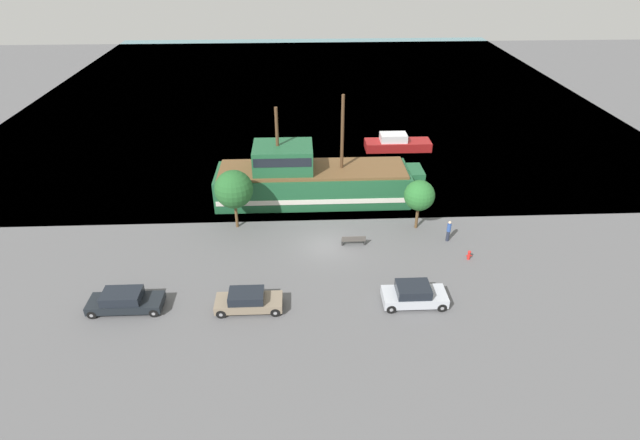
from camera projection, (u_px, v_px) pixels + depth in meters
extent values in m
plane|color=#5B5B5E|center=(326.00, 246.00, 39.36)|extent=(160.00, 160.00, 0.00)
plane|color=slate|center=(311.00, 89.00, 77.21)|extent=(80.00, 80.00, 0.00)
cube|color=#1E5633|center=(313.00, 185.00, 45.37)|extent=(17.32, 4.88, 2.89)
cube|color=silver|center=(313.00, 189.00, 45.59)|extent=(16.97, 4.96, 0.45)
cube|color=#1E5633|center=(414.00, 179.00, 45.50)|extent=(1.40, 2.69, 2.02)
cube|color=brown|center=(313.00, 169.00, 44.57)|extent=(16.63, 4.49, 0.25)
cube|color=#1E5633|center=(283.00, 157.00, 43.85)|extent=(5.20, 3.91, 2.19)
cube|color=black|center=(283.00, 154.00, 43.69)|extent=(4.94, 3.97, 0.79)
cylinder|color=#4C331E|center=(342.00, 132.00, 42.93)|extent=(0.28, 0.28, 6.62)
cylinder|color=#4C331E|center=(277.00, 139.00, 42.96)|extent=(0.28, 0.28, 5.62)
cube|color=maroon|center=(398.00, 145.00, 56.15)|extent=(7.32, 2.37, 1.00)
cube|color=silver|center=(393.00, 137.00, 55.65)|extent=(2.93, 1.85, 0.85)
cube|color=black|center=(401.00, 137.00, 55.69)|extent=(0.12, 1.66, 0.68)
cube|color=#7F705B|center=(249.00, 303.00, 32.61)|extent=(4.37, 1.73, 0.56)
cube|color=black|center=(246.00, 296.00, 32.32)|extent=(2.27, 1.56, 0.59)
cylinder|color=black|center=(275.00, 312.00, 32.11)|extent=(0.64, 0.22, 0.64)
cylinder|color=gray|center=(275.00, 312.00, 32.11)|extent=(0.24, 0.25, 0.24)
cylinder|color=black|center=(276.00, 297.00, 33.45)|extent=(0.64, 0.22, 0.64)
cylinder|color=gray|center=(276.00, 297.00, 33.45)|extent=(0.24, 0.25, 0.24)
cylinder|color=black|center=(221.00, 314.00, 31.98)|extent=(0.64, 0.22, 0.64)
cylinder|color=gray|center=(221.00, 314.00, 31.98)|extent=(0.24, 0.25, 0.24)
cylinder|color=black|center=(224.00, 298.00, 33.31)|extent=(0.64, 0.22, 0.64)
cylinder|color=gray|center=(224.00, 298.00, 33.31)|extent=(0.24, 0.25, 0.24)
cube|color=black|center=(126.00, 303.00, 32.61)|extent=(4.77, 1.79, 0.55)
cube|color=black|center=(122.00, 296.00, 32.30)|extent=(2.48, 1.61, 0.62)
cylinder|color=black|center=(154.00, 313.00, 32.09)|extent=(0.60, 0.22, 0.60)
cylinder|color=gray|center=(154.00, 313.00, 32.09)|extent=(0.23, 0.25, 0.23)
cylinder|color=black|center=(160.00, 297.00, 33.47)|extent=(0.60, 0.22, 0.60)
cylinder|color=gray|center=(160.00, 297.00, 33.47)|extent=(0.23, 0.25, 0.23)
cylinder|color=black|center=(92.00, 315.00, 31.94)|extent=(0.60, 0.22, 0.60)
cylinder|color=gray|center=(92.00, 315.00, 31.94)|extent=(0.23, 0.25, 0.23)
cylinder|color=black|center=(100.00, 298.00, 33.33)|extent=(0.60, 0.22, 0.60)
cylinder|color=gray|center=(100.00, 298.00, 33.33)|extent=(0.23, 0.25, 0.23)
cube|color=#B7BCC6|center=(414.00, 297.00, 33.08)|extent=(4.22, 1.90, 0.64)
cube|color=black|center=(413.00, 289.00, 32.75)|extent=(2.20, 1.71, 0.62)
cylinder|color=black|center=(442.00, 307.00, 32.52)|extent=(0.63, 0.22, 0.63)
cylinder|color=gray|center=(442.00, 307.00, 32.52)|extent=(0.24, 0.25, 0.24)
cylinder|color=black|center=(435.00, 291.00, 34.00)|extent=(0.63, 0.22, 0.63)
cylinder|color=gray|center=(435.00, 291.00, 34.00)|extent=(0.24, 0.25, 0.24)
cylinder|color=black|center=(391.00, 309.00, 32.39)|extent=(0.63, 0.22, 0.63)
cylinder|color=gray|center=(391.00, 309.00, 32.39)|extent=(0.24, 0.25, 0.24)
cylinder|color=black|center=(387.00, 292.00, 33.88)|extent=(0.63, 0.22, 0.63)
cylinder|color=gray|center=(387.00, 292.00, 33.88)|extent=(0.24, 0.25, 0.24)
cylinder|color=red|center=(469.00, 256.00, 37.64)|extent=(0.22, 0.22, 0.56)
sphere|color=red|center=(470.00, 252.00, 37.46)|extent=(0.25, 0.25, 0.25)
cylinder|color=red|center=(467.00, 256.00, 37.62)|extent=(0.10, 0.09, 0.09)
cylinder|color=red|center=(471.00, 256.00, 37.64)|extent=(0.10, 0.09, 0.09)
cube|color=#4C4742|center=(353.00, 240.00, 39.33)|extent=(1.88, 0.45, 0.05)
cube|color=#4C4742|center=(354.00, 239.00, 39.05)|extent=(1.88, 0.06, 0.40)
cube|color=#2D2D2D|center=(342.00, 242.00, 39.41)|extent=(0.12, 0.36, 0.40)
cube|color=#2D2D2D|center=(364.00, 242.00, 39.48)|extent=(0.12, 0.36, 0.40)
cylinder|color=#232838|center=(448.00, 236.00, 39.81)|extent=(0.27, 0.27, 0.88)
cylinder|color=#2D4C93|center=(449.00, 227.00, 39.41)|extent=(0.32, 0.32, 0.68)
sphere|color=beige|center=(450.00, 223.00, 39.18)|extent=(0.24, 0.24, 0.24)
cylinder|color=brown|center=(236.00, 215.00, 41.32)|extent=(0.24, 0.24, 2.19)
sphere|color=#235B28|center=(234.00, 189.00, 40.09)|extent=(3.12, 3.12, 3.12)
cylinder|color=brown|center=(417.00, 217.00, 41.26)|extent=(0.24, 0.24, 1.98)
sphere|color=#286B2D|center=(419.00, 195.00, 40.21)|extent=(2.49, 2.49, 2.49)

